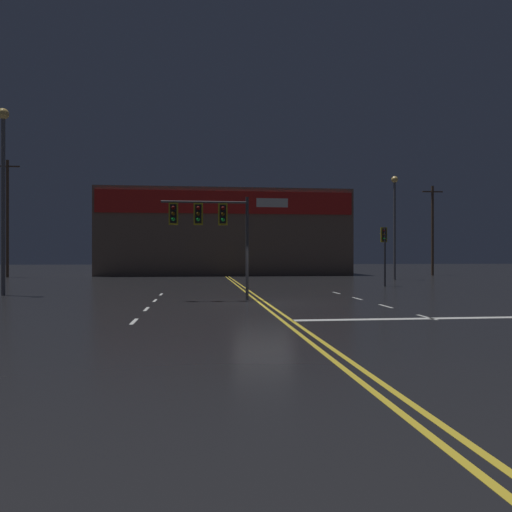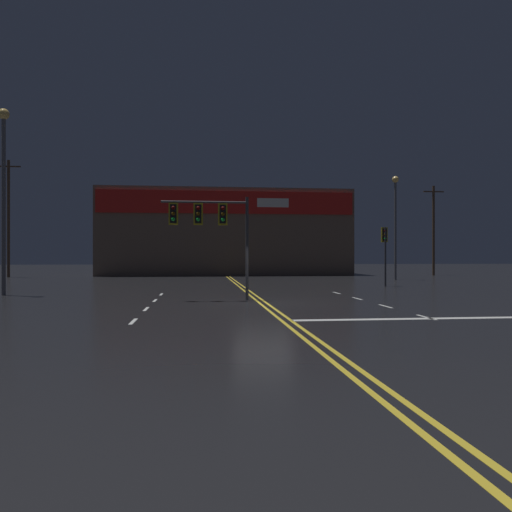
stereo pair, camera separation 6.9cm
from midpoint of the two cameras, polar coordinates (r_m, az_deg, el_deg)
The scene contains 8 objects.
ground_plane at distance 21.17m, azimuth 0.77°, elevation -5.42°, with size 200.00×200.00×0.00m, color black.
road_markings at distance 20.25m, azimuth 3.60°, elevation -5.65°, with size 13.90×60.00×0.01m.
traffic_signal_median at distance 22.56m, azimuth -5.50°, elevation 4.11°, with size 3.93×0.36×4.68m.
traffic_signal_corner_northeast at distance 33.94m, azimuth 14.39°, elevation 1.46°, with size 0.42×0.36×3.90m.
streetlight_near_right at distance 28.67m, azimuth -26.99°, elevation 8.15°, with size 0.56×0.56×9.51m.
streetlight_far_right at distance 44.00m, azimuth 15.52°, elevation 4.77°, with size 0.56×0.56×8.78m.
building_backdrop at distance 54.84m, azimuth -3.70°, elevation 2.58°, with size 26.10×10.23×8.92m.
utility_pole_row at distance 49.41m, azimuth -5.05°, elevation 3.85°, with size 44.23×0.26×11.06m.
Camera 1 is at (-2.69, -20.90, 2.00)m, focal length 35.00 mm.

